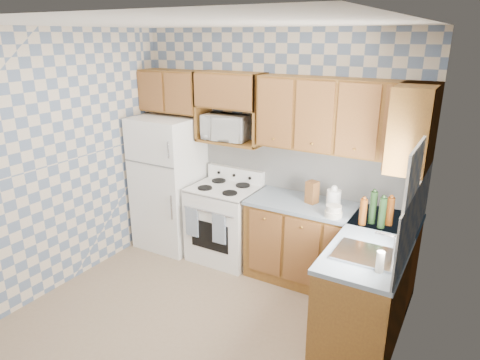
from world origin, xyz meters
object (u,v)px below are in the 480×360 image
at_px(microwave, 227,127).
at_px(electric_kettle, 334,199).
at_px(stove_body, 225,223).
at_px(refrigerator, 169,183).

relative_size(microwave, electric_kettle, 2.88).
bearing_deg(stove_body, electric_kettle, 1.96).
height_order(refrigerator, microwave, microwave).
bearing_deg(electric_kettle, microwave, 174.24).
distance_m(refrigerator, electric_kettle, 2.12).
xyz_separation_m(stove_body, electric_kettle, (1.31, 0.04, 0.56)).
relative_size(refrigerator, microwave, 3.15).
distance_m(refrigerator, microwave, 1.08).
bearing_deg(refrigerator, microwave, 15.79).
relative_size(stove_body, electric_kettle, 4.87).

